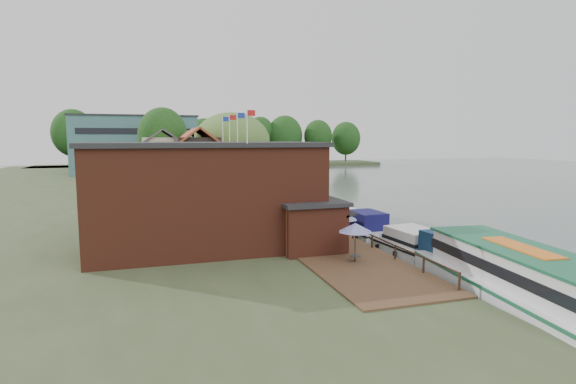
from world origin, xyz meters
TOP-DOWN VIEW (x-y plane):
  - ground at (0.00, 0.00)m, footprint 260.00×260.00m
  - land_bank at (-30.00, 35.00)m, footprint 50.00×140.00m
  - quay_deck at (-8.00, 10.00)m, footprint 6.00×50.00m
  - quay_rail at (-5.30, 10.50)m, footprint 0.20×49.00m
  - pub at (-14.00, -1.00)m, footprint 20.00×11.00m
  - hotel_block at (-22.00, 70.00)m, footprint 25.40×12.40m
  - cottage_a at (-15.00, 14.00)m, footprint 8.60×7.60m
  - cottage_b at (-18.00, 24.00)m, footprint 9.60×8.60m
  - cottage_c at (-14.00, 33.00)m, footprint 7.60×7.60m
  - willow at (-10.50, 19.00)m, footprint 8.60×8.60m
  - umbrella_0 at (-7.94, -7.81)m, footprint 2.07×2.07m
  - umbrella_1 at (-6.95, -3.80)m, footprint 2.01×2.01m
  - umbrella_2 at (-7.24, -0.12)m, footprint 2.34×2.34m
  - umbrella_3 at (-8.24, 5.23)m, footprint 2.03×2.03m
  - umbrella_4 at (-7.14, 7.46)m, footprint 2.38×2.38m
  - cruiser_0 at (-2.08, -6.86)m, footprint 4.31×11.11m
  - cruiser_1 at (-2.74, 2.89)m, footprint 3.83×10.50m
  - cruiser_2 at (-3.01, 12.02)m, footprint 3.39×9.32m
  - cruiser_3 at (-2.42, 22.71)m, footprint 4.49×10.21m
  - cruiser_4 at (-3.38, 32.33)m, footprint 6.00×9.84m
  - tour_boat at (-2.62, -15.65)m, footprint 5.88×15.61m
  - swan at (-4.08, -11.73)m, footprint 0.44×0.44m
  - bank_tree_0 at (-17.38, 40.10)m, footprint 7.45×7.45m
  - bank_tree_1 at (-15.50, 51.43)m, footprint 6.94×6.94m
  - bank_tree_2 at (-17.26, 57.64)m, footprint 6.35×6.35m
  - bank_tree_3 at (-15.40, 76.76)m, footprint 7.39×7.39m
  - bank_tree_4 at (-14.75, 85.45)m, footprint 8.70×8.70m
  - bank_tree_5 at (-11.22, 92.38)m, footprint 8.24×8.24m

SIDE VIEW (x-z plane):
  - ground at x=0.00m, z-range 0.00..0.00m
  - swan at x=-4.08m, z-range 0.00..0.44m
  - land_bank at x=-30.00m, z-range 0.00..1.00m
  - quay_deck at x=-8.00m, z-range 1.00..1.10m
  - cruiser_2 at x=-3.01m, z-range 0.00..2.20m
  - cruiser_4 at x=-3.38m, z-range 0.00..2.25m
  - cruiser_3 at x=-2.42m, z-range 0.00..2.39m
  - cruiser_1 at x=-2.74m, z-range 0.00..2.53m
  - cruiser_0 at x=-2.08m, z-range 0.00..2.68m
  - quay_rail at x=-5.30m, z-range 1.00..2.00m
  - tour_boat at x=-2.62m, z-range 0.00..3.33m
  - umbrella_0 at x=-7.94m, z-range 1.10..3.48m
  - umbrella_1 at x=-6.95m, z-range 1.10..3.48m
  - umbrella_2 at x=-7.24m, z-range 1.10..3.48m
  - umbrella_3 at x=-8.24m, z-range 1.10..3.48m
  - umbrella_4 at x=-7.14m, z-range 1.10..3.48m
  - pub at x=-14.00m, z-range 1.00..8.30m
  - cottage_a at x=-15.00m, z-range 1.00..9.50m
  - cottage_b at x=-18.00m, z-range 1.00..9.50m
  - cottage_c at x=-14.00m, z-range 1.00..9.50m
  - willow at x=-10.50m, z-range 1.00..11.43m
  - bank_tree_1 at x=-15.50m, z-range 1.00..11.55m
  - bank_tree_3 at x=-15.40m, z-range 1.00..12.36m
  - bank_tree_0 at x=-17.38m, z-range 1.00..13.21m
  - hotel_block at x=-22.00m, z-range 1.00..13.30m
  - bank_tree_5 at x=-11.22m, z-range 1.00..13.42m
  - bank_tree_2 at x=-17.26m, z-range 1.00..13.68m
  - bank_tree_4 at x=-14.75m, z-range 1.00..13.71m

